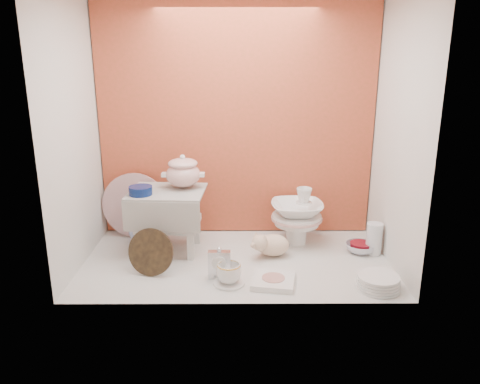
% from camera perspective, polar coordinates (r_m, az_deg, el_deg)
% --- Properties ---
extents(ground, '(1.80, 1.80, 0.00)m').
position_cam_1_polar(ground, '(2.83, -0.41, -8.29)').
color(ground, silver).
rests_on(ground, ground).
extents(niche_shell, '(1.86, 1.03, 1.53)m').
position_cam_1_polar(niche_shell, '(2.76, -0.44, 11.18)').
color(niche_shell, '#C14830').
rests_on(niche_shell, ground).
extents(step_stool, '(0.47, 0.41, 0.39)m').
position_cam_1_polar(step_stool, '(2.93, -8.65, -3.48)').
color(step_stool, silver).
rests_on(step_stool, ground).
extents(soup_tureen, '(0.27, 0.27, 0.21)m').
position_cam_1_polar(soup_tureen, '(2.89, -6.92, 2.51)').
color(soup_tureen, white).
rests_on(soup_tureen, step_stool).
extents(cobalt_bowl, '(0.17, 0.17, 0.05)m').
position_cam_1_polar(cobalt_bowl, '(2.81, -11.95, 0.18)').
color(cobalt_bowl, '#0B1D54').
rests_on(cobalt_bowl, step_stool).
extents(floral_platter, '(0.44, 0.07, 0.44)m').
position_cam_1_polar(floral_platter, '(3.18, -12.60, -1.61)').
color(floral_platter, silver).
rests_on(floral_platter, ground).
extents(blue_white_vase, '(0.26, 0.26, 0.22)m').
position_cam_1_polar(blue_white_vase, '(3.10, -11.41, -4.11)').
color(blue_white_vase, white).
rests_on(blue_white_vase, ground).
extents(lacquer_tray, '(0.28, 0.16, 0.26)m').
position_cam_1_polar(lacquer_tray, '(2.66, -10.76, -7.17)').
color(lacquer_tray, black).
rests_on(lacquer_tray, ground).
extents(mantel_clock, '(0.12, 0.04, 0.18)m').
position_cam_1_polar(mantel_clock, '(2.59, -2.51, -8.59)').
color(mantel_clock, silver).
rests_on(mantel_clock, ground).
extents(plush_pig, '(0.27, 0.20, 0.15)m').
position_cam_1_polar(plush_pig, '(2.86, 4.01, -6.38)').
color(plush_pig, beige).
rests_on(plush_pig, ground).
extents(teacup_saucer, '(0.18, 0.18, 0.01)m').
position_cam_1_polar(teacup_saucer, '(2.56, -1.35, -10.96)').
color(teacup_saucer, white).
rests_on(teacup_saucer, ground).
extents(gold_rim_teacup, '(0.15, 0.15, 0.11)m').
position_cam_1_polar(gold_rim_teacup, '(2.54, -1.36, -9.78)').
color(gold_rim_teacup, white).
rests_on(gold_rim_teacup, teacup_saucer).
extents(lattice_dish, '(0.26, 0.26, 0.03)m').
position_cam_1_polar(lattice_dish, '(2.57, 4.06, -10.66)').
color(lattice_dish, white).
rests_on(lattice_dish, ground).
extents(dinner_plate_stack, '(0.26, 0.26, 0.07)m').
position_cam_1_polar(dinner_plate_stack, '(2.61, 16.39, -10.42)').
color(dinner_plate_stack, white).
rests_on(dinner_plate_stack, ground).
extents(crystal_bowl, '(0.22, 0.22, 0.06)m').
position_cam_1_polar(crystal_bowl, '(3.02, 14.39, -6.58)').
color(crystal_bowl, silver).
rests_on(crystal_bowl, ground).
extents(clear_glass_vase, '(0.10, 0.10, 0.19)m').
position_cam_1_polar(clear_glass_vase, '(3.00, 15.93, -5.45)').
color(clear_glass_vase, silver).
rests_on(clear_glass_vase, ground).
extents(porcelain_tower, '(0.43, 0.43, 0.38)m').
position_cam_1_polar(porcelain_tower, '(3.03, 6.89, -2.88)').
color(porcelain_tower, white).
rests_on(porcelain_tower, ground).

